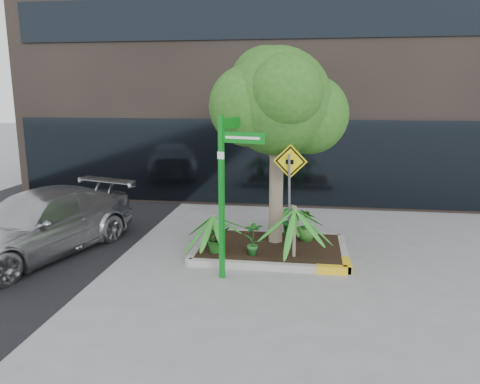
# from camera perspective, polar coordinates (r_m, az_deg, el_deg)

# --- Properties ---
(ground) EXTENTS (80.00, 80.00, 0.00)m
(ground) POSITION_cam_1_polar(r_m,az_deg,el_deg) (10.30, 2.49, -7.80)
(ground) COLOR gray
(ground) RESTS_ON ground
(planter) EXTENTS (3.35, 2.36, 0.15)m
(planter) POSITION_cam_1_polar(r_m,az_deg,el_deg) (10.50, 3.91, -6.82)
(planter) COLOR #9E9E99
(planter) RESTS_ON ground
(tree) EXTENTS (3.01, 2.67, 4.52)m
(tree) POSITION_cam_1_polar(r_m,az_deg,el_deg) (10.31, 4.60, 10.94)
(tree) COLOR gray
(tree) RESTS_ON ground
(palm_front) EXTENTS (1.21, 1.21, 1.35)m
(palm_front) POSITION_cam_1_polar(r_m,az_deg,el_deg) (9.61, 6.71, -2.11)
(palm_front) COLOR gray
(palm_front) RESTS_ON ground
(palm_left) EXTENTS (0.93, 0.93, 1.03)m
(palm_left) POSITION_cam_1_polar(r_m,az_deg,el_deg) (9.96, -3.32, -2.96)
(palm_left) COLOR gray
(palm_left) RESTS_ON ground
(palm_back) EXTENTS (0.83, 0.83, 0.93)m
(palm_back) POSITION_cam_1_polar(r_m,az_deg,el_deg) (11.11, 6.40, -1.83)
(palm_back) COLOR gray
(palm_back) RESTS_ON ground
(parked_car) EXTENTS (3.28, 5.13, 1.38)m
(parked_car) POSITION_cam_1_polar(r_m,az_deg,el_deg) (11.04, -23.44, -3.67)
(parked_car) COLOR #A7A7AB
(parked_car) RESTS_ON ground
(shrub_a) EXTENTS (0.81, 0.81, 0.64)m
(shrub_a) POSITION_cam_1_polar(r_m,az_deg,el_deg) (10.01, -2.86, -5.55)
(shrub_a) COLOR #1D5618
(shrub_a) RESTS_ON planter
(shrub_b) EXTENTS (0.59, 0.59, 0.75)m
(shrub_b) POSITION_cam_1_polar(r_m,az_deg,el_deg) (10.83, 8.13, -3.98)
(shrub_b) COLOR #2B691F
(shrub_b) RESTS_ON planter
(shrub_c) EXTENTS (0.49, 0.49, 0.75)m
(shrub_c) POSITION_cam_1_polar(r_m,az_deg,el_deg) (9.78, 1.61, -5.63)
(shrub_c) COLOR #1E6220
(shrub_c) RESTS_ON planter
(shrub_d) EXTENTS (0.54, 0.54, 0.70)m
(shrub_d) POSITION_cam_1_polar(r_m,az_deg,el_deg) (11.20, 6.08, -3.51)
(shrub_d) COLOR #1F6B26
(shrub_d) RESTS_ON planter
(street_sign_post) EXTENTS (0.89, 1.06, 3.10)m
(street_sign_post) POSITION_cam_1_polar(r_m,az_deg,el_deg) (8.64, -1.74, 1.50)
(street_sign_post) COLOR #0B7C19
(street_sign_post) RESTS_ON ground
(cattle_sign) EXTENTS (0.71, 0.32, 2.31)m
(cattle_sign) POSITION_cam_1_polar(r_m,az_deg,el_deg) (9.74, 6.10, 1.46)
(cattle_sign) COLOR slate
(cattle_sign) RESTS_ON ground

